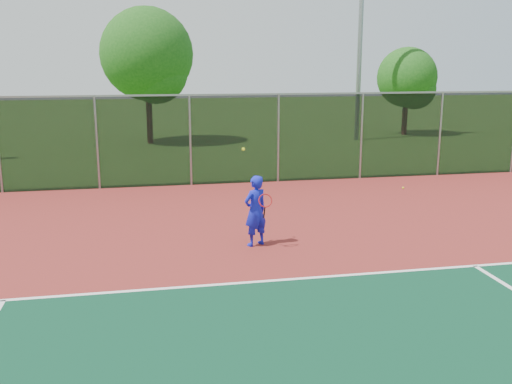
% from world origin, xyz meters
% --- Properties ---
extents(ground, '(120.00, 120.00, 0.00)m').
position_xyz_m(ground, '(0.00, 0.00, 0.00)').
color(ground, '#305E1B').
rests_on(ground, ground).
extents(court_apron, '(30.00, 20.00, 0.02)m').
position_xyz_m(court_apron, '(0.00, 2.00, 0.01)').
color(court_apron, maroon).
rests_on(court_apron, ground).
extents(fence_back, '(30.00, 0.06, 3.03)m').
position_xyz_m(fence_back, '(0.00, 12.00, 1.56)').
color(fence_back, black).
rests_on(fence_back, court_apron).
extents(tennis_player, '(0.70, 0.72, 2.22)m').
position_xyz_m(tennis_player, '(-2.11, 5.20, 0.83)').
color(tennis_player, '#151CC6').
rests_on(tennis_player, court_apron).
extents(practice_ball_4, '(0.07, 0.07, 0.07)m').
position_xyz_m(practice_ball_4, '(3.74, 10.04, 0.06)').
color(practice_ball_4, yellow).
rests_on(practice_ball_4, court_apron).
extents(tree_back_left, '(4.61, 4.61, 6.77)m').
position_xyz_m(tree_back_left, '(-4.13, 22.62, 4.25)').
color(tree_back_left, '#341D13').
rests_on(tree_back_left, ground).
extents(tree_back_mid, '(3.34, 3.34, 4.91)m').
position_xyz_m(tree_back_mid, '(10.20, 23.44, 3.08)').
color(tree_back_mid, '#341D13').
rests_on(tree_back_mid, ground).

